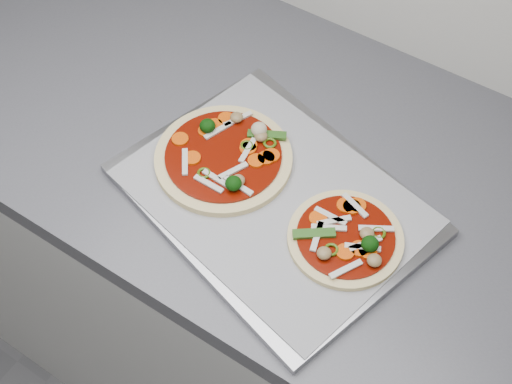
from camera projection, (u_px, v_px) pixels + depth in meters
The scene contains 6 objects.
base_cabinet at pixel (100, 196), 1.61m from camera, with size 3.60×0.60×0.86m, color silver.
countertop at pixel (55, 45), 1.25m from camera, with size 3.60×0.60×0.04m, color #56565C.
baking_tray at pixel (274, 200), 1.02m from camera, with size 0.42×0.31×0.01m, color gray.
parchment at pixel (274, 196), 1.01m from camera, with size 0.40×0.29×0.00m, color #9B9BA0.
pizza_left at pixel (225, 156), 1.04m from camera, with size 0.28×0.28×0.03m.
pizza_right at pixel (347, 238), 0.96m from camera, with size 0.20×0.20×0.03m.
Camera 1 is at (0.81, 0.71, 1.73)m, focal length 50.00 mm.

